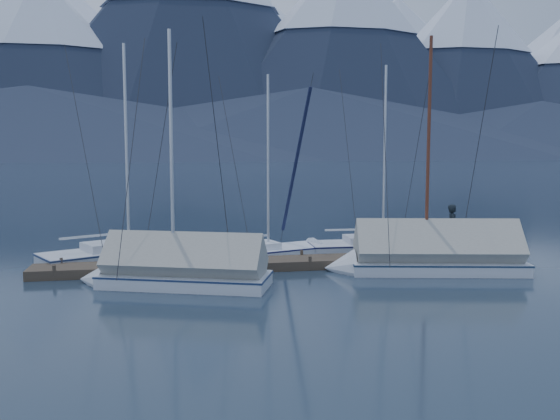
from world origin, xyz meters
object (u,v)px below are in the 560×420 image
(sailboat_open_left, at_px, (141,253))
(sailboat_open_mid, at_px, (277,253))
(sailboat_covered_far, at_px, (170,273))
(sailboat_open_right, at_px, (393,248))
(sailboat_covered_near, at_px, (421,259))
(person, at_px, (453,228))

(sailboat_open_left, height_order, sailboat_open_mid, sailboat_open_left)
(sailboat_open_left, relative_size, sailboat_covered_far, 1.05)
(sailboat_open_mid, bearing_deg, sailboat_open_left, 171.01)
(sailboat_open_mid, xyz_separation_m, sailboat_open_right, (5.23, 0.31, 0.01))
(sailboat_open_left, height_order, sailboat_open_right, sailboat_open_left)
(sailboat_covered_near, bearing_deg, sailboat_open_mid, 139.16)
(sailboat_open_right, bearing_deg, sailboat_covered_near, -97.91)
(sailboat_open_mid, xyz_separation_m, person, (6.90, -1.90, 1.15))
(sailboat_open_left, xyz_separation_m, person, (12.53, -2.79, 1.12))
(sailboat_open_left, xyz_separation_m, sailboat_open_right, (10.85, -0.58, -0.01))
(sailboat_open_mid, height_order, person, sailboat_open_mid)
(sailboat_covered_far, distance_m, person, 11.69)
(sailboat_open_left, relative_size, person, 5.00)
(sailboat_open_mid, height_order, sailboat_covered_near, sailboat_covered_near)
(sailboat_open_left, height_order, sailboat_covered_near, sailboat_open_left)
(sailboat_open_left, relative_size, sailboat_open_mid, 1.16)
(sailboat_open_left, distance_m, person, 12.88)
(sailboat_open_left, bearing_deg, sailboat_covered_far, -77.79)
(sailboat_open_mid, distance_m, sailboat_covered_near, 6.13)
(sailboat_open_mid, bearing_deg, sailboat_covered_near, -40.84)
(sailboat_covered_far, xyz_separation_m, person, (11.34, 2.70, 0.85))
(sailboat_covered_far, bearing_deg, sailboat_open_mid, 46.06)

